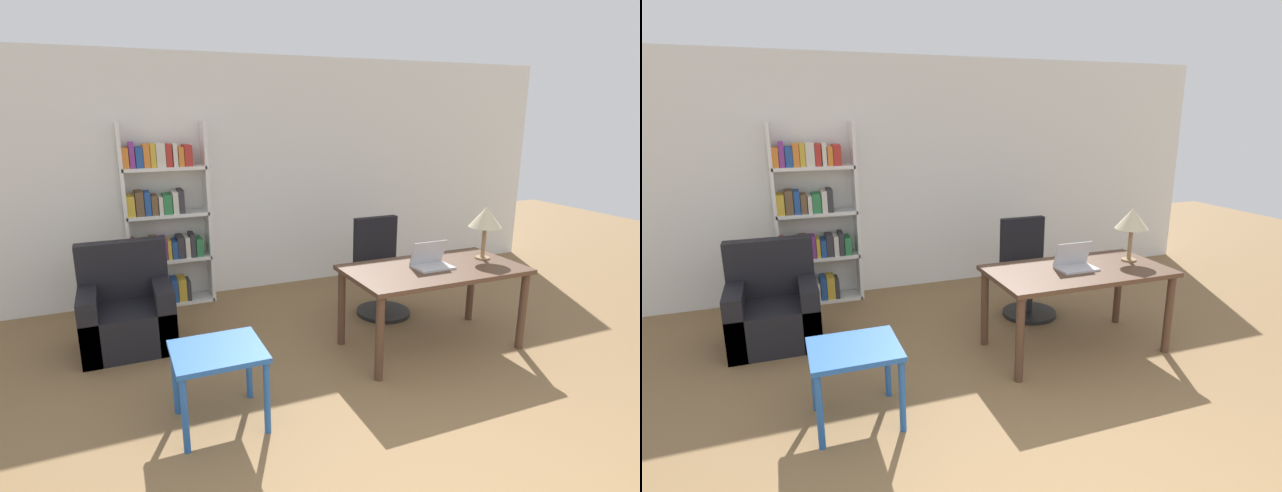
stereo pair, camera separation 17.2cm
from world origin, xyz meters
The scene contains 8 objects.
wall_back centered at (0.00, 4.53, 1.35)m, with size 8.00×0.06×2.70m.
desk centered at (0.98, 2.33, 0.65)m, with size 1.58×0.82×0.75m.
laptop centered at (0.96, 2.34, 0.81)m, with size 0.34×0.23×0.23m.
table_lamp centered at (1.57, 2.38, 1.14)m, with size 0.30×0.30×0.49m.
office_chair centered at (0.97, 3.22, 0.44)m, with size 0.56×0.56×1.01m.
side_table_blue centered at (-1.03, 1.90, 0.47)m, with size 0.60×0.53×0.56m.
armchair centered at (-1.55, 3.41, 0.30)m, with size 0.78×0.70×0.93m.
bookshelf centered at (-1.08, 4.34, 0.91)m, with size 0.88×0.28×1.99m.
Camera 1 is at (-1.57, -1.15, 2.08)m, focal length 28.00 mm.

